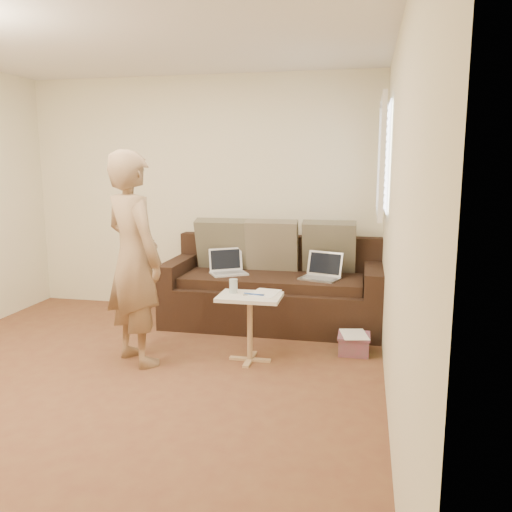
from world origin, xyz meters
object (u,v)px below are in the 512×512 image
Objects in this scene: laptop_silver at (319,279)px; striped_box at (354,344)px; sofa at (273,284)px; drinking_glass at (233,286)px; side_table at (250,328)px; laptop_white at (229,274)px; person at (134,259)px.

laptop_silver is 0.82m from striped_box.
drinking_glass is at bearing -98.97° from sofa.
drinking_glass reaches higher than side_table.
striped_box is (0.36, -0.60, -0.43)m from laptop_silver.
drinking_glass reaches higher than striped_box.
striped_box is at bearing 22.58° from side_table.
sofa is 1.16m from striped_box.
laptop_white is 2.99× the size of drinking_glass.
side_table is 0.38m from drinking_glass.
laptop_white is 1.01m from drinking_glass.
laptop_white is at bearing -172.61° from sofa.
striped_box is (1.30, -0.65, -0.43)m from laptop_white.
laptop_white is 1.35m from person.
sofa is at bearing 89.53° from side_table.
drinking_glass is 1.19m from striped_box.
sofa reaches higher than drinking_glass.
laptop_silver is at bearing 54.53° from drinking_glass.
drinking_glass reaches higher than laptop_silver.
side_table is (0.93, 0.20, -0.60)m from person.
sofa is 3.84× the size of side_table.
striped_box is at bearing -40.45° from laptop_silver.
laptop_silver is at bearing -12.72° from sofa.
side_table is 4.78× the size of drinking_glass.
laptop_silver is 3.08× the size of drinking_glass.
person is 0.85m from drinking_glass.
laptop_silver is 1.87m from person.
sofa reaches higher than striped_box.
laptop_silver is 1.10m from side_table.
laptop_white reaches higher than striped_box.
laptop_silver is 1.03× the size of laptop_white.
sofa is 7.89× the size of striped_box.
laptop_white is 1.12m from side_table.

